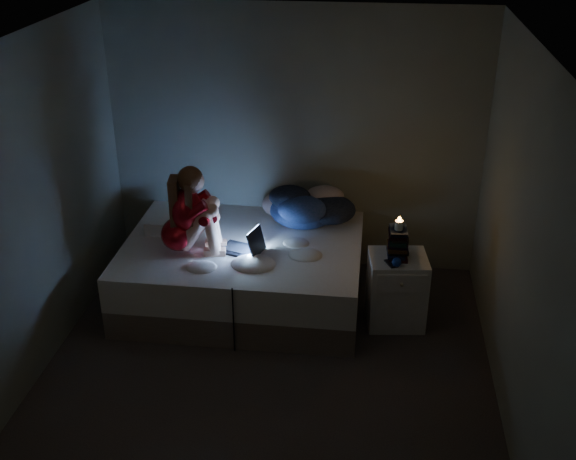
% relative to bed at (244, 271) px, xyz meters
% --- Properties ---
extents(floor, '(3.60, 3.80, 0.02)m').
position_rel_bed_xyz_m(floor, '(0.38, -1.10, -0.31)').
color(floor, '#2C2522').
rests_on(floor, ground).
extents(ceiling, '(3.60, 3.80, 0.02)m').
position_rel_bed_xyz_m(ceiling, '(0.38, -1.10, 2.31)').
color(ceiling, silver).
rests_on(ceiling, ground).
extents(wall_back, '(3.60, 0.02, 2.60)m').
position_rel_bed_xyz_m(wall_back, '(0.38, 0.81, 1.00)').
color(wall_back, '#5E6157').
rests_on(wall_back, ground).
extents(wall_front, '(3.60, 0.02, 2.60)m').
position_rel_bed_xyz_m(wall_front, '(0.38, -3.01, 1.00)').
color(wall_front, '#5E6157').
rests_on(wall_front, ground).
extents(wall_left, '(0.02, 3.80, 2.60)m').
position_rel_bed_xyz_m(wall_left, '(-1.43, -1.10, 1.00)').
color(wall_left, '#5E6157').
rests_on(wall_left, ground).
extents(wall_right, '(0.02, 3.80, 2.60)m').
position_rel_bed_xyz_m(wall_right, '(2.19, -1.10, 1.00)').
color(wall_right, '#5E6157').
rests_on(wall_right, ground).
extents(bed, '(2.15, 1.61, 0.59)m').
position_rel_bed_xyz_m(bed, '(0.00, 0.00, 0.00)').
color(bed, beige).
rests_on(bed, ground).
extents(pillow, '(0.43, 0.31, 0.13)m').
position_rel_bed_xyz_m(pillow, '(-0.71, 0.17, 0.36)').
color(pillow, silver).
rests_on(pillow, bed).
extents(woman, '(0.54, 0.40, 0.81)m').
position_rel_bed_xyz_m(woman, '(-0.52, -0.22, 0.70)').
color(woman, '#7D0104').
rests_on(woman, bed).
extents(laptop, '(0.42, 0.35, 0.26)m').
position_rel_bed_xyz_m(laptop, '(0.01, -0.16, 0.42)').
color(laptop, black).
rests_on(laptop, bed).
extents(clothes_pile, '(0.77, 0.68, 0.40)m').
position_rel_bed_xyz_m(clothes_pile, '(0.50, 0.47, 0.49)').
color(clothes_pile, navy).
rests_on(clothes_pile, bed).
extents(nightstand, '(0.54, 0.49, 0.65)m').
position_rel_bed_xyz_m(nightstand, '(1.41, -0.21, 0.03)').
color(nightstand, beige).
rests_on(nightstand, ground).
extents(book_stack, '(0.19, 0.25, 0.27)m').
position_rel_bed_xyz_m(book_stack, '(1.38, -0.21, 0.49)').
color(book_stack, black).
rests_on(book_stack, nightstand).
extents(candle, '(0.07, 0.07, 0.08)m').
position_rel_bed_xyz_m(candle, '(1.38, -0.21, 0.66)').
color(candle, beige).
rests_on(candle, book_stack).
extents(phone, '(0.11, 0.16, 0.01)m').
position_rel_bed_xyz_m(phone, '(1.32, -0.33, 0.36)').
color(phone, black).
rests_on(phone, nightstand).
extents(blue_orb, '(0.08, 0.08, 0.08)m').
position_rel_bed_xyz_m(blue_orb, '(1.36, -0.37, 0.40)').
color(blue_orb, navy).
rests_on(blue_orb, nightstand).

